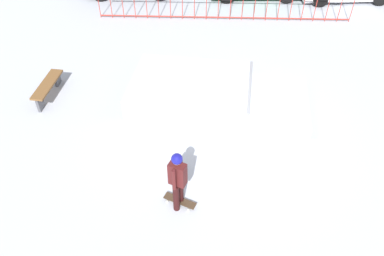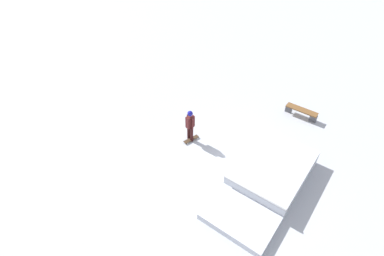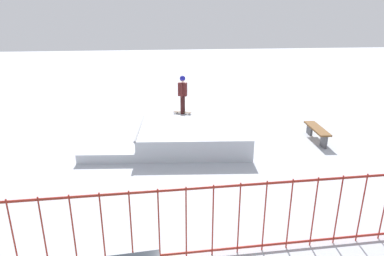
{
  "view_description": "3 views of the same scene",
  "coord_description": "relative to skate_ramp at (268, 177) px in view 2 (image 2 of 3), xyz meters",
  "views": [
    {
      "loc": [
        -0.31,
        -8.26,
        7.46
      ],
      "look_at": [
        -0.8,
        -1.12,
        0.9
      ],
      "focal_mm": 35.74,
      "sensor_mm": 36.0,
      "label": 1
    },
    {
      "loc": [
        7.79,
        2.72,
        10.09
      ],
      "look_at": [
        -0.8,
        -2.63,
        1.0
      ],
      "focal_mm": 28.35,
      "sensor_mm": 36.0,
      "label": 2
    },
    {
      "loc": [
        0.23,
        11.93,
        4.4
      ],
      "look_at": [
        -0.99,
        0.96,
        0.6
      ],
      "focal_mm": 31.79,
      "sensor_mm": 36.0,
      "label": 3
    }
  ],
  "objects": [
    {
      "name": "ground_plane",
      "position": [
        0.53,
        -1.18,
        -0.32
      ],
      "size": [
        60.0,
        60.0,
        0.0
      ],
      "primitive_type": "plane",
      "color": "#B2B7C1"
    },
    {
      "name": "skate_ramp",
      "position": [
        0.0,
        0.0,
        0.0
      ],
      "size": [
        5.59,
        3.03,
        0.74
      ],
      "rotation": [
        0.0,
        0.0,
        -0.08
      ],
      "color": "silver",
      "rests_on": "ground"
    },
    {
      "name": "skater",
      "position": [
        -0.46,
        -4.04,
        0.69
      ],
      "size": [
        0.43,
        0.42,
        1.73
      ],
      "rotation": [
        0.0,
        0.0,
        2.79
      ],
      "color": "black",
      "rests_on": "ground"
    },
    {
      "name": "skateboard",
      "position": [
        -0.44,
        -3.97,
        -0.24
      ],
      "size": [
        0.82,
        0.48,
        0.09
      ],
      "rotation": [
        0.0,
        0.0,
        2.77
      ],
      "color": "#3F2D1E",
      "rests_on": "ground"
    },
    {
      "name": "park_bench",
      "position": [
        -4.94,
        -0.11,
        0.04
      ],
      "size": [
        0.51,
        1.66,
        0.48
      ],
      "rotation": [
        0.0,
        0.0,
        4.64
      ],
      "color": "brown",
      "rests_on": "ground"
    }
  ]
}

